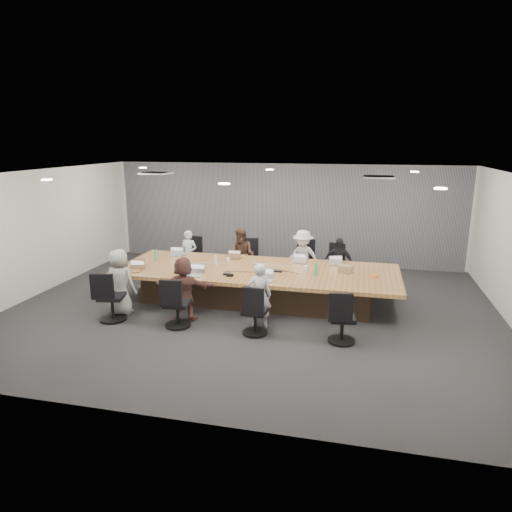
% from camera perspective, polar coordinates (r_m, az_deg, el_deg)
% --- Properties ---
extents(floor, '(10.00, 8.00, 0.00)m').
position_cam_1_polar(floor, '(9.61, -0.55, -6.66)').
color(floor, '#28282B').
rests_on(floor, ground).
extents(ceiling, '(10.00, 8.00, 0.00)m').
position_cam_1_polar(ceiling, '(8.99, -0.59, 10.24)').
color(ceiling, white).
rests_on(ceiling, wall_back).
extents(wall_back, '(10.00, 0.00, 2.80)m').
position_cam_1_polar(wall_back, '(13.05, 3.61, 5.30)').
color(wall_back, beige).
rests_on(wall_back, ground).
extents(wall_front, '(10.00, 0.00, 2.80)m').
position_cam_1_polar(wall_front, '(5.56, -10.44, -7.43)').
color(wall_front, beige).
rests_on(wall_front, ground).
extents(wall_left, '(0.00, 8.00, 2.80)m').
position_cam_1_polar(wall_left, '(11.44, -25.72, 2.62)').
color(wall_left, beige).
rests_on(wall_left, ground).
extents(curtain, '(9.80, 0.04, 2.80)m').
position_cam_1_polar(curtain, '(12.97, 3.55, 5.24)').
color(curtain, slate).
rests_on(curtain, ground).
extents(conference_table, '(6.00, 2.20, 0.74)m').
position_cam_1_polar(conference_table, '(9.93, 0.13, -3.49)').
color(conference_table, '#332519').
rests_on(conference_table, ground).
extents(chair_0, '(0.57, 0.57, 0.75)m').
position_cam_1_polar(chair_0, '(12.10, -7.76, -0.49)').
color(chair_0, black).
rests_on(chair_0, ground).
extents(chair_1, '(0.67, 0.67, 0.78)m').
position_cam_1_polar(chair_1, '(11.68, -1.30, -0.82)').
color(chair_1, black).
rests_on(chair_1, ground).
extents(chair_2, '(0.59, 0.59, 0.85)m').
position_cam_1_polar(chair_2, '(11.40, 6.05, -1.11)').
color(chair_2, black).
rests_on(chair_2, ground).
extents(chair_3, '(0.63, 0.63, 0.75)m').
position_cam_1_polar(chair_3, '(11.35, 10.28, -1.59)').
color(chair_3, black).
rests_on(chair_3, ground).
extents(chair_4, '(0.66, 0.66, 0.81)m').
position_cam_1_polar(chair_4, '(9.34, -17.57, -5.34)').
color(chair_4, black).
rests_on(chair_4, ground).
extents(chair_5, '(0.56, 0.56, 0.76)m').
position_cam_1_polar(chair_5, '(8.75, -9.81, -6.35)').
color(chair_5, black).
rests_on(chair_5, ground).
extents(chair_6, '(0.52, 0.52, 0.72)m').
position_cam_1_polar(chair_6, '(8.31, -0.12, -7.42)').
color(chair_6, black).
rests_on(chair_6, ground).
extents(chair_7, '(0.57, 0.57, 0.75)m').
position_cam_1_polar(chair_7, '(8.12, 10.73, -8.13)').
color(chair_7, black).
rests_on(chair_7, ground).
extents(person_0, '(0.47, 0.33, 1.22)m').
position_cam_1_polar(person_0, '(11.72, -8.40, 0.20)').
color(person_0, silver).
rests_on(person_0, ground).
extents(laptop_0, '(0.33, 0.25, 0.02)m').
position_cam_1_polar(laptop_0, '(11.20, -9.45, 0.22)').
color(laptop_0, '#B2B2B7').
rests_on(laptop_0, conference_table).
extents(person_1, '(0.73, 0.61, 1.34)m').
position_cam_1_polar(person_1, '(11.28, -1.75, 0.10)').
color(person_1, '#442F24').
rests_on(person_1, ground).
extents(laptop_1, '(0.29, 0.20, 0.02)m').
position_cam_1_polar(laptop_1, '(10.75, -2.51, -0.19)').
color(laptop_1, '#8C6647').
rests_on(laptop_1, conference_table).
extents(person_2, '(0.98, 0.71, 1.36)m').
position_cam_1_polar(person_2, '(11.00, 5.86, -0.28)').
color(person_2, '#B4B4B4').
rests_on(person_2, ground).
extents(laptop_2, '(0.32, 0.24, 0.02)m').
position_cam_1_polar(laptop_2, '(10.45, 5.48, -0.66)').
color(laptop_2, '#B2B2B7').
rests_on(laptop_2, conference_table).
extents(person_3, '(0.75, 0.39, 1.22)m').
position_cam_1_polar(person_3, '(10.95, 10.23, -0.88)').
color(person_3, black).
rests_on(person_3, ground).
extents(laptop_3, '(0.32, 0.24, 0.02)m').
position_cam_1_polar(laptop_3, '(10.38, 10.09, -0.93)').
color(laptop_3, '#B2B2B7').
rests_on(laptop_3, conference_table).
extents(person_4, '(0.69, 0.48, 1.35)m').
position_cam_1_polar(person_4, '(9.54, -16.64, -3.14)').
color(person_4, gray).
rests_on(person_4, ground).
extents(laptop_4, '(0.37, 0.29, 0.02)m').
position_cam_1_polar(laptop_4, '(9.98, -15.12, -1.83)').
color(laptop_4, '#8C6647').
rests_on(laptop_4, conference_table).
extents(person_5, '(1.23, 0.53, 1.28)m').
position_cam_1_polar(person_5, '(8.97, -9.02, -4.06)').
color(person_5, brown).
rests_on(person_5, ground).
extents(laptop_5, '(0.36, 0.26, 0.02)m').
position_cam_1_polar(laptop_5, '(9.42, -7.80, -2.41)').
color(laptop_5, '#B2B2B7').
rests_on(laptop_5, conference_table).
extents(person_6, '(0.51, 0.39, 1.25)m').
position_cam_1_polar(person_6, '(8.54, 0.42, -4.94)').
color(person_6, '#B3B7C5').
rests_on(person_6, ground).
extents(laptop_6, '(0.35, 0.27, 0.02)m').
position_cam_1_polar(laptop_6, '(9.01, 1.20, -3.05)').
color(laptop_6, '#B2B2B7').
rests_on(laptop_6, conference_table).
extents(bottle_green_left, '(0.08, 0.08, 0.25)m').
position_cam_1_polar(bottle_green_left, '(10.71, -12.38, 0.09)').
color(bottle_green_left, '#4A9E68').
rests_on(bottle_green_left, conference_table).
extents(bottle_green_right, '(0.10, 0.10, 0.27)m').
position_cam_1_polar(bottle_green_right, '(9.39, 7.51, -1.66)').
color(bottle_green_right, '#4A9E68').
rests_on(bottle_green_right, conference_table).
extents(bottle_clear, '(0.07, 0.07, 0.22)m').
position_cam_1_polar(bottle_clear, '(10.16, -5.07, -0.52)').
color(bottle_clear, silver).
rests_on(bottle_clear, conference_table).
extents(cup_white_far, '(0.09, 0.09, 0.10)m').
position_cam_1_polar(cup_white_far, '(10.40, -3.52, -0.48)').
color(cup_white_far, white).
rests_on(cup_white_far, conference_table).
extents(cup_white_near, '(0.09, 0.09, 0.09)m').
position_cam_1_polar(cup_white_near, '(9.83, 6.23, -1.43)').
color(cup_white_near, white).
rests_on(cup_white_near, conference_table).
extents(mug_brown, '(0.11, 0.11, 0.11)m').
position_cam_1_polar(mug_brown, '(10.54, -14.31, -0.68)').
color(mug_brown, brown).
rests_on(mug_brown, conference_table).
extents(mic_left, '(0.18, 0.14, 0.03)m').
position_cam_1_polar(mic_left, '(9.42, -3.66, -2.26)').
color(mic_left, black).
rests_on(mic_left, conference_table).
extents(mic_right, '(0.17, 0.12, 0.03)m').
position_cam_1_polar(mic_right, '(9.62, 2.79, -1.89)').
color(mic_right, black).
rests_on(mic_right, conference_table).
extents(stapler, '(0.15, 0.09, 0.05)m').
position_cam_1_polar(stapler, '(9.28, -3.29, -2.43)').
color(stapler, black).
rests_on(stapler, conference_table).
extents(canvas_bag, '(0.31, 0.22, 0.15)m').
position_cam_1_polar(canvas_bag, '(9.74, 11.11, -1.58)').
color(canvas_bag, '#917C59').
rests_on(canvas_bag, conference_table).
extents(snack_packet, '(0.19, 0.18, 0.04)m').
position_cam_1_polar(snack_packet, '(9.56, 14.53, -2.43)').
color(snack_packet, '#CA6529').
rests_on(snack_packet, conference_table).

